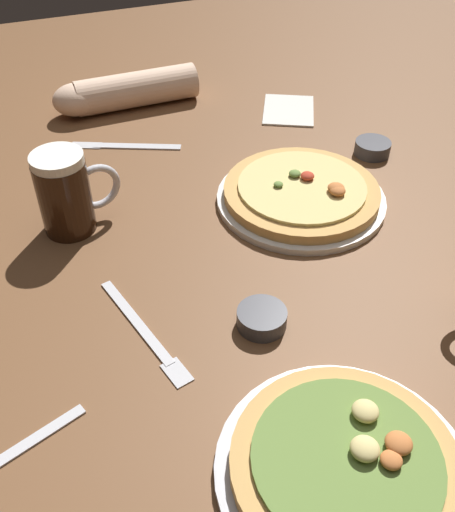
# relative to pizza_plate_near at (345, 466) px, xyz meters

# --- Properties ---
(ground_plane) EXTENTS (2.40, 2.40, 0.03)m
(ground_plane) POSITION_rel_pizza_plate_near_xyz_m (0.00, 0.37, -0.03)
(ground_plane) COLOR brown
(pizza_plate_near) EXTENTS (0.28, 0.28, 0.05)m
(pizza_plate_near) POSITION_rel_pizza_plate_near_xyz_m (0.00, 0.00, 0.00)
(pizza_plate_near) COLOR #B2B2B7
(pizza_plate_near) RESTS_ON ground_plane
(pizza_plate_far) EXTENTS (0.29, 0.29, 0.05)m
(pizza_plate_far) POSITION_rel_pizza_plate_near_xyz_m (0.18, 0.48, 0.00)
(pizza_plate_far) COLOR silver
(pizza_plate_far) RESTS_ON ground_plane
(beer_mug_dark) EXTENTS (0.14, 0.08, 0.14)m
(beer_mug_dark) POSITION_rel_pizza_plate_near_xyz_m (-0.20, 0.55, 0.05)
(beer_mug_dark) COLOR black
(beer_mug_dark) RESTS_ON ground_plane
(ramekin_sauce) EXTENTS (0.07, 0.07, 0.03)m
(ramekin_sauce) POSITION_rel_pizza_plate_near_xyz_m (0.38, 0.57, -0.00)
(ramekin_sauce) COLOR #333338
(ramekin_sauce) RESTS_ON ground_plane
(ramekin_butter) EXTENTS (0.07, 0.07, 0.03)m
(ramekin_butter) POSITION_rel_pizza_plate_near_xyz_m (0.01, 0.23, -0.00)
(ramekin_butter) COLOR #333338
(ramekin_butter) RESTS_ON ground_plane
(napkin_folded) EXTENTS (0.16, 0.17, 0.01)m
(napkin_folded) POSITION_rel_pizza_plate_near_xyz_m (0.31, 0.79, -0.01)
(napkin_folded) COLOR silver
(napkin_folded) RESTS_ON ground_plane
(fork_spare) EXTENTS (0.07, 0.22, 0.01)m
(fork_spare) POSITION_rel_pizza_plate_near_xyz_m (-0.15, 0.28, -0.01)
(fork_spare) COLOR silver
(fork_spare) RESTS_ON ground_plane
(knife_spare) EXTENTS (0.21, 0.11, 0.01)m
(knife_spare) POSITION_rel_pizza_plate_near_xyz_m (-0.06, 0.77, -0.01)
(knife_spare) COLOR silver
(knife_spare) RESTS_ON ground_plane
(diner_arm) EXTENTS (0.31, 0.08, 0.07)m
(diner_arm) POSITION_rel_pizza_plate_near_xyz_m (-0.02, 0.93, 0.02)
(diner_arm) COLOR beige
(diner_arm) RESTS_ON ground_plane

